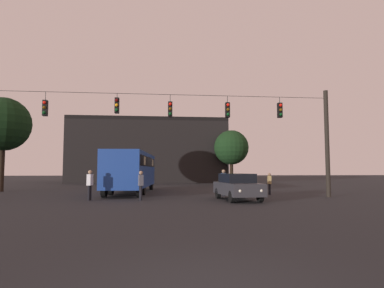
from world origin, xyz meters
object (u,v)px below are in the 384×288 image
Objects in this scene: pedestrian_near_bus at (90,183)px; tree_behind_building at (231,148)px; city_bus at (132,168)px; pedestrian_crossing_center at (224,181)px; pedestrian_crossing_left at (269,182)px; tree_left_silhouette at (3,124)px; car_near_right at (237,186)px; pedestrian_crossing_right at (141,184)px.

tree_behind_building is at bearing 60.32° from pedestrian_near_bus.
city_bus reaches higher than pedestrian_crossing_center.
pedestrian_crossing_left is 21.74m from tree_left_silhouette.
tree_left_silhouette reaches higher than city_bus.
car_near_right is at bearing -46.59° from city_bus.
pedestrian_crossing_right is at bearing -38.41° from tree_left_silhouette.
pedestrian_crossing_right is (-8.82, -3.55, 0.10)m from pedestrian_crossing_left.
pedestrian_crossing_center is 22.39m from tree_behind_building.
tree_behind_building is at bearing 76.00° from pedestrian_crossing_center.
pedestrian_crossing_left is 9.50m from pedestrian_crossing_right.
car_near_right is at bearing -86.38° from pedestrian_crossing_center.
car_near_right is 5.56m from pedestrian_crossing_right.
pedestrian_crossing_right reaches higher than car_near_right.
pedestrian_crossing_right is (-5.35, -2.62, -0.05)m from pedestrian_crossing_center.
pedestrian_crossing_left is 3.59m from pedestrian_crossing_center.
tree_left_silhouette is (-11.66, 9.24, 4.51)m from pedestrian_crossing_right.
pedestrian_crossing_center is at bearing -104.00° from tree_behind_building.
city_bus is 7.42m from pedestrian_crossing_center.
pedestrian_near_bus reaches higher than pedestrian_crossing_right.
city_bus is 7.28× the size of pedestrian_crossing_left.
pedestrian_crossing_center is 18.78m from tree_left_silhouette.
tree_left_silhouette is at bearing -146.47° from tree_behind_building.
city_bus reaches higher than pedestrian_near_bus.
pedestrian_near_bus is at bearing 175.69° from pedestrian_crossing_right.
car_near_right is at bearing -29.45° from tree_left_silhouette.
car_near_right is 5.18m from pedestrian_crossing_left.
tree_behind_building is at bearing 66.03° from pedestrian_crossing_right.
pedestrian_crossing_center is 8.58m from pedestrian_near_bus.
pedestrian_near_bus is 13.35m from tree_left_silhouette.
city_bus reaches higher than pedestrian_crossing_left.
pedestrian_crossing_left is at bearing 50.80° from car_near_right.
tree_behind_building is (11.66, 17.63, 2.84)m from city_bus.
tree_behind_building is (5.34, 21.43, 3.71)m from pedestrian_crossing_center.
pedestrian_crossing_left is (9.79, -2.87, -1.01)m from city_bus.
tree_behind_building is (22.35, 14.81, -0.75)m from tree_left_silhouette.
pedestrian_crossing_left is at bearing 21.92° from pedestrian_crossing_right.
pedestrian_near_bus is at bearing -163.76° from pedestrian_crossing_center.
pedestrian_crossing_right is (0.97, -6.42, -0.91)m from city_bus.
tree_left_silhouette is (-8.76, 9.02, 4.48)m from pedestrian_near_bus.
pedestrian_crossing_center is at bearing -31.02° from city_bus.
tree_left_silhouette is (-17.20, 9.71, 4.66)m from car_near_right.
tree_behind_building is at bearing 84.78° from pedestrian_crossing_left.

